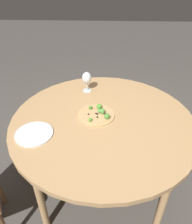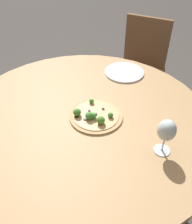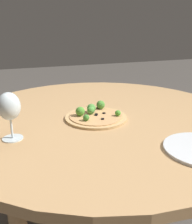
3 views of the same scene
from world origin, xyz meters
TOP-DOWN VIEW (x-y plane):
  - dining_table at (0.00, 0.00)m, footprint 1.32×1.32m
  - pizza at (0.04, 0.04)m, footprint 0.27×0.27m
  - wine_glass at (0.40, 0.14)m, footprint 0.08×0.08m

SIDE VIEW (x-z plane):
  - dining_table at x=0.00m, z-range 0.31..1.04m
  - pizza at x=0.04m, z-range 0.72..0.77m
  - wine_glass at x=0.40m, z-range 0.76..0.94m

